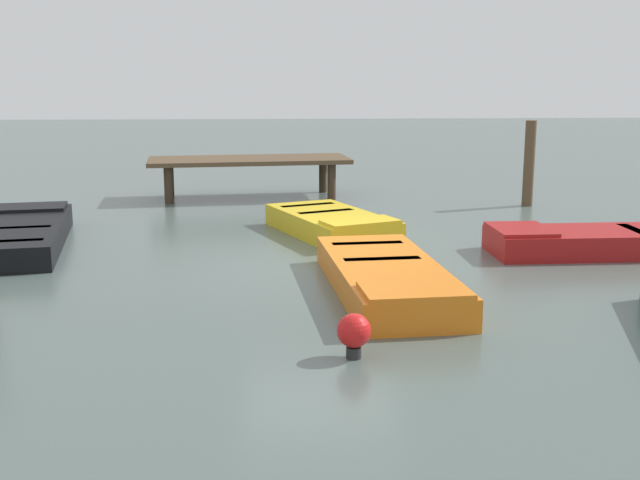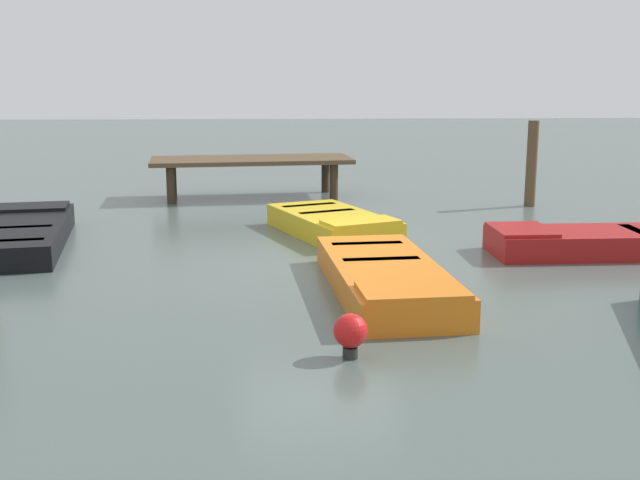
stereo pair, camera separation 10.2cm
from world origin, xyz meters
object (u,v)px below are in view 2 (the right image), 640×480
dock_segment (251,163)px  rowboat_yellow (332,223)px  mooring_piling_near_left (532,164)px  marker_buoy (350,332)px  rowboat_black (20,234)px  rowboat_red (615,241)px  rowboat_orange (386,277)px

dock_segment → rowboat_yellow: (1.64, -4.49, -0.62)m
mooring_piling_near_left → marker_buoy: (-4.84, -9.37, -0.67)m
rowboat_yellow → rowboat_black: bearing=-104.7°
mooring_piling_near_left → rowboat_red: bearing=-91.0°
rowboat_yellow → marker_buoy: bearing=-24.2°
rowboat_black → mooring_piling_near_left: bearing=-79.6°
marker_buoy → mooring_piling_near_left: bearing=62.7°
dock_segment → rowboat_red: bearing=-51.8°
rowboat_yellow → rowboat_black: same height
rowboat_yellow → rowboat_red: 4.88m
dock_segment → marker_buoy: (1.42, -10.89, -0.55)m
rowboat_yellow → rowboat_orange: (0.47, -3.93, -0.00)m
dock_segment → mooring_piling_near_left: size_ratio=2.56×
rowboat_yellow → mooring_piling_near_left: size_ratio=1.71×
dock_segment → marker_buoy: size_ratio=10.14×
marker_buoy → rowboat_black: bearing=132.5°
rowboat_orange → marker_buoy: (-0.70, -2.46, 0.07)m
rowboat_red → marker_buoy: 6.61m
dock_segment → rowboat_black: (-3.79, -5.21, -0.62)m
rowboat_yellow → mooring_piling_near_left: bearing=100.6°
rowboat_orange → mooring_piling_near_left: (4.14, 6.90, 0.74)m
rowboat_black → mooring_piling_near_left: (10.05, 3.68, 0.74)m
rowboat_red → rowboat_black: 10.02m
dock_segment → rowboat_yellow: dock_segment is taller
dock_segment → mooring_piling_near_left: mooring_piling_near_left is taller
rowboat_red → rowboat_black: bearing=-7.4°
dock_segment → mooring_piling_near_left: 6.44m
mooring_piling_near_left → marker_buoy: size_ratio=3.96×
rowboat_red → rowboat_black: size_ratio=0.99×
dock_segment → rowboat_orange: 8.71m
mooring_piling_near_left → marker_buoy: 10.56m
rowboat_red → marker_buoy: bearing=42.9°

